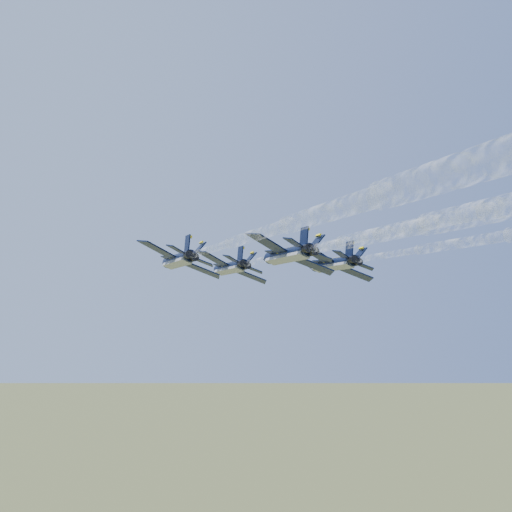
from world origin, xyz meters
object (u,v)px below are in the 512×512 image
object	(u,v)px
jet_right	(333,264)
jet_slot	(287,255)
jet_lead	(230,267)
jet_left	(178,260)

from	to	relation	value
jet_right	jet_slot	size ratio (longest dim) A/B	1.00
jet_lead	jet_right	xyz separation A→B (m)	(12.79, -12.87, 0.00)
jet_right	jet_left	bearing A→B (deg)	178.04
jet_left	jet_right	xyz separation A→B (m)	(24.74, -0.87, 0.00)
jet_lead	jet_right	bearing A→B (deg)	-45.11
jet_lead	jet_left	xyz separation A→B (m)	(-11.95, -11.99, 0.00)
jet_lead	jet_right	size ratio (longest dim) A/B	1.00
jet_left	jet_slot	bearing A→B (deg)	-49.29
jet_left	jet_right	bearing A→B (deg)	-1.96
jet_right	jet_slot	distance (m)	18.23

